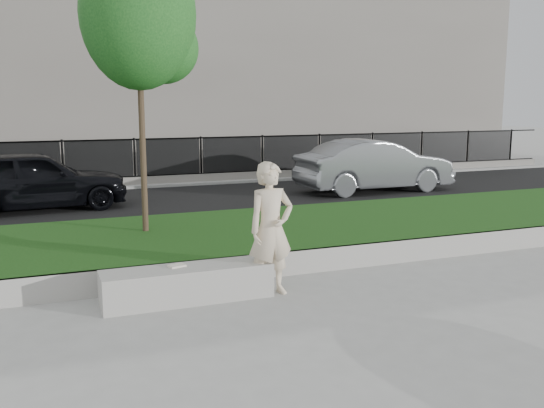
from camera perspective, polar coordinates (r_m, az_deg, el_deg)
name	(u,v)px	position (r m, az deg, el deg)	size (l,w,h in m)	color
ground	(308,295)	(8.99, 3.46, -8.53)	(90.00, 90.00, 0.00)	gray
grass_bank	(243,239)	(11.63, -2.79, -3.27)	(34.00, 4.00, 0.40)	black
grass_kerb	(282,264)	(9.85, 0.90, -5.67)	(34.00, 0.08, 0.40)	#99968F
street	(178,203)	(16.86, -8.82, 0.10)	(34.00, 7.00, 0.04)	black
far_pavement	(149,181)	(21.22, -11.52, 2.11)	(34.00, 3.00, 0.12)	gray
iron_fence	(154,170)	(20.19, -11.07, 3.12)	(32.00, 0.30, 1.50)	slate
building_facade	(116,49)	(28.05, -14.48, 13.94)	(34.00, 10.00, 10.00)	slate
stone_bench	(188,284)	(8.74, -7.94, -7.46)	(2.41, 0.60, 0.49)	#99968F
man	(271,229)	(8.77, -0.11, -2.37)	(0.71, 0.47, 1.95)	beige
book	(177,266)	(8.72, -8.95, -5.75)	(0.23, 0.16, 0.03)	silver
young_tree	(142,20)	(11.49, -12.12, 16.56)	(2.15, 2.05, 5.25)	#38281C
car_dark	(34,180)	(16.51, -21.47, 2.12)	(1.83, 4.56, 1.55)	black
car_silver	(375,166)	(18.83, 9.63, 3.59)	(1.68, 4.82, 1.59)	gray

